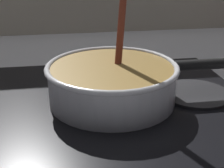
# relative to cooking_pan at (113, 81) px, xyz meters

# --- Properties ---
(ground) EXTENTS (2.40, 1.60, 0.04)m
(ground) POSITION_rel_cooking_pan_xyz_m (-0.12, -0.15, -0.07)
(ground) COLOR #B7B7BC
(hob_plate) EXTENTS (0.56, 0.48, 0.01)m
(hob_plate) POSITION_rel_cooking_pan_xyz_m (-0.00, -0.00, -0.05)
(hob_plate) COLOR black
(hob_plate) RESTS_ON ground
(burner_ring) EXTENTS (0.19, 0.19, 0.01)m
(burner_ring) POSITION_rel_cooking_pan_xyz_m (-0.00, -0.00, -0.04)
(burner_ring) COLOR #592D0C
(burner_ring) RESTS_ON hob_plate
(spare_burner) EXTENTS (0.15, 0.15, 0.01)m
(spare_burner) POSITION_rel_cooking_pan_xyz_m (0.18, -0.00, -0.04)
(spare_burner) COLOR #262628
(spare_burner) RESTS_ON hob_plate
(cooking_pan) EXTENTS (0.39, 0.26, 0.33)m
(cooking_pan) POSITION_rel_cooking_pan_xyz_m (0.00, 0.00, 0.00)
(cooking_pan) COLOR silver
(cooking_pan) RESTS_ON hob_plate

